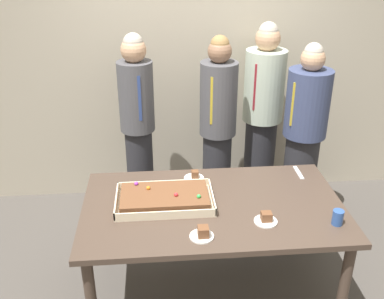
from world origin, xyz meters
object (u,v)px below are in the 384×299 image
at_px(plated_slice_near_left, 266,219).
at_px(person_striped_tie_right, 262,116).
at_px(person_green_shirt_behind, 218,128).
at_px(cake_server_utensil, 298,173).
at_px(person_serving_front, 138,126).
at_px(drink_cup_nearest, 338,217).
at_px(person_far_right_suit, 303,139).
at_px(party_table, 213,215).
at_px(plated_slice_near_right, 203,234).
at_px(sheet_cake, 165,198).
at_px(plated_slice_far_left, 194,177).

height_order(plated_slice_near_left, person_striped_tie_right, person_striped_tie_right).
distance_m(plated_slice_near_left, person_green_shirt_behind, 1.29).
relative_size(cake_server_utensil, person_striped_tie_right, 0.11).
bearing_deg(person_serving_front, person_striped_tie_right, 87.41).
xyz_separation_m(drink_cup_nearest, person_far_right_suit, (0.13, 1.11, 0.04)).
relative_size(party_table, drink_cup_nearest, 17.73).
height_order(person_green_shirt_behind, person_striped_tie_right, person_striped_tie_right).
bearing_deg(plated_slice_near_right, plated_slice_near_left, 16.48).
height_order(plated_slice_near_left, person_far_right_suit, person_far_right_suit).
bearing_deg(party_table, plated_slice_near_left, -36.68).
relative_size(cake_server_utensil, person_far_right_suit, 0.12).
bearing_deg(person_striped_tie_right, person_serving_front, -43.30).
bearing_deg(plated_slice_near_left, party_table, 143.32).
bearing_deg(sheet_cake, party_table, -8.62).
distance_m(plated_slice_near_left, person_serving_front, 1.56).
bearing_deg(drink_cup_nearest, plated_slice_near_left, 172.01).
bearing_deg(person_serving_front, cake_server_utensil, 49.84).
bearing_deg(party_table, drink_cup_nearest, -21.26).
xyz_separation_m(plated_slice_far_left, person_striped_tie_right, (0.71, 0.88, 0.12)).
distance_m(sheet_cake, person_striped_tie_right, 1.53).
bearing_deg(person_far_right_suit, party_table, 10.45).
relative_size(party_table, cake_server_utensil, 8.87).
xyz_separation_m(party_table, person_green_shirt_behind, (0.17, 1.05, 0.20)).
xyz_separation_m(person_serving_front, person_far_right_suit, (1.41, -0.26, -0.05)).
bearing_deg(person_striped_tie_right, sheet_cake, -0.00).
bearing_deg(person_striped_tie_right, plated_slice_near_left, 26.54).
height_order(plated_slice_far_left, drink_cup_nearest, drink_cup_nearest).
distance_m(sheet_cake, person_serving_front, 1.05).
relative_size(sheet_cake, drink_cup_nearest, 6.63).
bearing_deg(drink_cup_nearest, party_table, 158.74).
relative_size(plated_slice_near_right, person_serving_front, 0.09).
xyz_separation_m(plated_slice_near_right, plated_slice_far_left, (0.02, 0.72, -0.01)).
bearing_deg(plated_slice_near_right, person_far_right_suit, 49.78).
xyz_separation_m(cake_server_utensil, person_serving_front, (-1.24, 0.69, 0.14)).
xyz_separation_m(sheet_cake, plated_slice_far_left, (0.23, 0.32, -0.02)).
height_order(plated_slice_near_right, drink_cup_nearest, drink_cup_nearest).
distance_m(plated_slice_near_right, drink_cup_nearest, 0.87).
relative_size(plated_slice_far_left, person_far_right_suit, 0.09).
xyz_separation_m(sheet_cake, person_green_shirt_behind, (0.50, 1.00, 0.08)).
xyz_separation_m(person_striped_tie_right, person_far_right_suit, (0.26, -0.43, -0.05)).
height_order(sheet_cake, plated_slice_far_left, sheet_cake).
relative_size(plated_slice_far_left, person_striped_tie_right, 0.08).
bearing_deg(drink_cup_nearest, person_far_right_suit, 83.54).
bearing_deg(drink_cup_nearest, cake_server_utensil, 93.45).
bearing_deg(person_far_right_suit, person_green_shirt_behind, -50.64).
xyz_separation_m(plated_slice_near_left, person_striped_tie_right, (0.31, 1.48, 0.12)).
bearing_deg(person_far_right_suit, plated_slice_near_right, 17.40).
relative_size(person_serving_front, person_green_shirt_behind, 1.01).
xyz_separation_m(sheet_cake, plated_slice_near_right, (0.22, -0.41, -0.01)).
bearing_deg(person_far_right_suit, person_striped_tie_right, -91.28).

